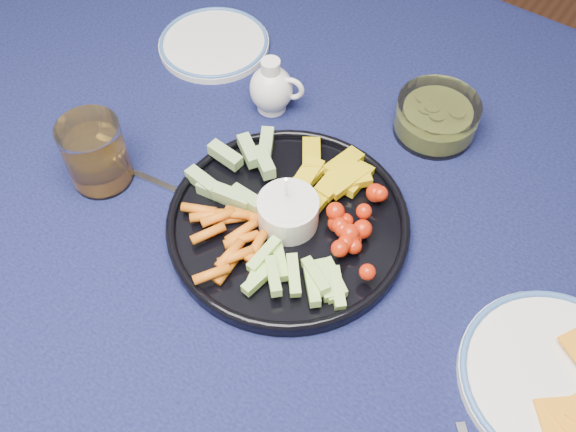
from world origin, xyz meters
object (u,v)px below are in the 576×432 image
Objects in this scene: creamer_pitcher at (272,88)px; side_plate_extra at (214,43)px; pickle_bowl at (436,118)px; cheese_plate at (559,378)px; crudite_platter at (287,219)px; juice_tumbler at (97,156)px; dining_table at (294,206)px.

creamer_pitcher is 0.17m from side_plate_extra.
cheese_plate is at bearing -41.95° from pickle_bowl.
crudite_platter is 0.37m from cheese_plate.
juice_tumbler is at bearing -133.91° from pickle_bowl.
crudite_platter reaches higher than creamer_pitcher.
cheese_plate is at bearing 0.32° from crudite_platter.
cheese_plate is 2.23× the size of juice_tumbler.
dining_table is at bearing 38.49° from juice_tumbler.
pickle_bowl is 0.48m from juice_tumbler.
creamer_pitcher reaches higher than dining_table.
dining_table is 18.48× the size of creamer_pitcher.
dining_table is 0.44m from cheese_plate.
side_plate_extra is (-0.16, 0.06, -0.03)m from creamer_pitcher.
dining_table is 9.15× the size of side_plate_extra.
dining_table is 0.15m from crudite_platter.
pickle_bowl is at bearing 138.05° from cheese_plate.
crudite_platter is 0.28m from pickle_bowl.
juice_tumbler reaches higher than creamer_pitcher.
creamer_pitcher is 0.27m from juice_tumbler.
pickle_bowl is 1.21× the size of juice_tumbler.
pickle_bowl is at bearing 46.09° from juice_tumbler.
crudite_platter reaches higher than juice_tumbler.
pickle_bowl is 0.39m from side_plate_extra.
creamer_pitcher is at bearing -156.00° from pickle_bowl.
juice_tumbler reaches higher than cheese_plate.
cheese_plate is 0.64m from juice_tumbler.
crudite_platter is at bearing -36.25° from side_plate_extra.
juice_tumbler is (-0.33, -0.35, 0.02)m from pickle_bowl.
juice_tumbler reaches higher than side_plate_extra.
pickle_bowl is (0.08, 0.27, 0.01)m from crudite_platter.
dining_table is 0.31m from side_plate_extra.
crudite_platter is 3.54× the size of creamer_pitcher.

